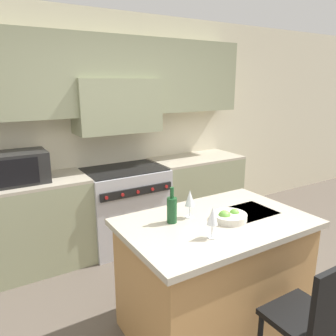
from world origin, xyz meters
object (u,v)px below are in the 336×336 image
at_px(microwave, 17,168).
at_px(range_stove, 125,207).
at_px(wine_glass_near, 213,216).
at_px(wine_glass_far, 190,199).
at_px(fruit_bowl, 229,216).
at_px(island_chair, 314,316).
at_px(wine_bottle, 172,209).

bearing_deg(microwave, range_stove, -0.95).
bearing_deg(microwave, wine_glass_near, -63.51).
xyz_separation_m(microwave, wine_glass_far, (1.00, -1.52, -0.04)).
relative_size(microwave, wine_glass_far, 2.57).
height_order(microwave, fruit_bowl, microwave).
bearing_deg(microwave, fruit_bowl, -54.65).
bearing_deg(island_chair, fruit_bowl, 97.21).
height_order(wine_glass_near, wine_glass_far, same).
relative_size(wine_glass_near, wine_glass_far, 1.00).
bearing_deg(wine_glass_far, wine_bottle, -177.56).
xyz_separation_m(island_chair, wine_glass_far, (-0.31, 0.90, 0.54)).
relative_size(range_stove, wine_bottle, 3.50).
distance_m(island_chair, wine_bottle, 1.12).
bearing_deg(microwave, wine_bottle, -61.35).
bearing_deg(wine_bottle, wine_glass_near, -74.14).
height_order(island_chair, wine_glass_far, wine_glass_far).
height_order(island_chair, wine_glass_near, wine_glass_near).
height_order(range_stove, island_chair, range_stove).
bearing_deg(range_stove, microwave, 179.05).
bearing_deg(fruit_bowl, island_chair, -82.79).
bearing_deg(wine_glass_far, range_stove, 85.21).
relative_size(range_stove, microwave, 1.67).
height_order(wine_bottle, fruit_bowl, wine_bottle).
relative_size(wine_glass_far, fruit_bowl, 0.85).
bearing_deg(range_stove, wine_glass_near, -95.88).
bearing_deg(island_chair, microwave, 118.37).
height_order(wine_bottle, wine_glass_near, wine_bottle).
bearing_deg(wine_bottle, fruit_bowl, -26.20).
bearing_deg(wine_glass_near, wine_bottle, 105.86).
bearing_deg(fruit_bowl, wine_glass_far, 138.47).
distance_m(microwave, wine_bottle, 1.74).
bearing_deg(island_chair, wine_bottle, 117.88).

